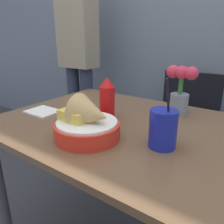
{
  "coord_description": "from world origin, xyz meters",
  "views": [
    {
      "loc": [
        0.45,
        -0.71,
        1.08
      ],
      "look_at": [
        -0.01,
        -0.06,
        0.8
      ],
      "focal_mm": 35.0,
      "sensor_mm": 36.0,
      "label": 1
    }
  ],
  "objects_px": {
    "food_basket": "(89,123)",
    "ketchup_bottle": "(107,99)",
    "drink_cup": "(163,130)",
    "chair_far_window": "(184,122)",
    "person_standing": "(78,47)",
    "flower_vase": "(180,89)"
  },
  "relations": [
    {
      "from": "person_standing",
      "to": "chair_far_window",
      "type": "bearing_deg",
      "value": 4.42
    },
    {
      "from": "food_basket",
      "to": "person_standing",
      "type": "xyz_separation_m",
      "value": [
        -0.86,
        0.86,
        0.2
      ]
    },
    {
      "from": "chair_far_window",
      "to": "food_basket",
      "type": "height_order",
      "value": "food_basket"
    },
    {
      "from": "food_basket",
      "to": "drink_cup",
      "type": "xyz_separation_m",
      "value": [
        0.23,
        0.09,
        0.0
      ]
    },
    {
      "from": "ketchup_bottle",
      "to": "drink_cup",
      "type": "bearing_deg",
      "value": -19.32
    },
    {
      "from": "food_basket",
      "to": "drink_cup",
      "type": "distance_m",
      "value": 0.25
    },
    {
      "from": "flower_vase",
      "to": "drink_cup",
      "type": "bearing_deg",
      "value": -79.05
    },
    {
      "from": "chair_far_window",
      "to": "food_basket",
      "type": "xyz_separation_m",
      "value": [
        -0.06,
        -0.94,
        0.29
      ]
    },
    {
      "from": "chair_far_window",
      "to": "drink_cup",
      "type": "height_order",
      "value": "drink_cup"
    },
    {
      "from": "drink_cup",
      "to": "person_standing",
      "type": "distance_m",
      "value": 1.35
    },
    {
      "from": "food_basket",
      "to": "drink_cup",
      "type": "relative_size",
      "value": 0.99
    },
    {
      "from": "drink_cup",
      "to": "food_basket",
      "type": "bearing_deg",
      "value": -158.88
    },
    {
      "from": "drink_cup",
      "to": "person_standing",
      "type": "height_order",
      "value": "person_standing"
    },
    {
      "from": "food_basket",
      "to": "ketchup_bottle",
      "type": "xyz_separation_m",
      "value": [
        -0.06,
        0.19,
        0.03
      ]
    },
    {
      "from": "food_basket",
      "to": "ketchup_bottle",
      "type": "bearing_deg",
      "value": 107.72
    },
    {
      "from": "drink_cup",
      "to": "flower_vase",
      "type": "xyz_separation_m",
      "value": [
        -0.07,
        0.34,
        0.06
      ]
    },
    {
      "from": "chair_far_window",
      "to": "drink_cup",
      "type": "distance_m",
      "value": 0.91
    },
    {
      "from": "chair_far_window",
      "to": "food_basket",
      "type": "bearing_deg",
      "value": -93.64
    },
    {
      "from": "flower_vase",
      "to": "chair_far_window",
      "type": "bearing_deg",
      "value": 102.07
    },
    {
      "from": "food_basket",
      "to": "drink_cup",
      "type": "bearing_deg",
      "value": 21.12
    },
    {
      "from": "chair_far_window",
      "to": "person_standing",
      "type": "bearing_deg",
      "value": -175.58
    },
    {
      "from": "chair_far_window",
      "to": "person_standing",
      "type": "distance_m",
      "value": 1.04
    }
  ]
}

